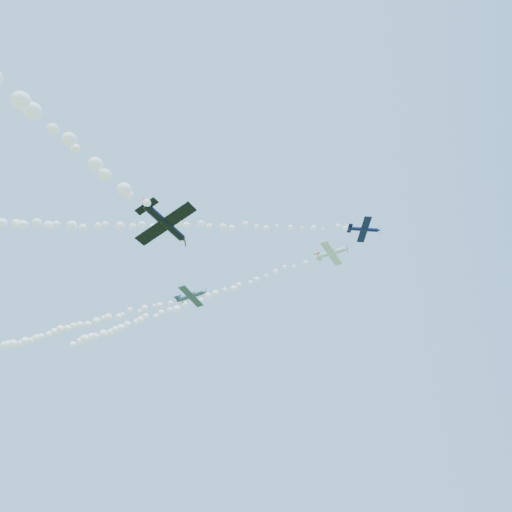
% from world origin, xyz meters
% --- Properties ---
extents(plane_white, '(7.41, 7.87, 2.75)m').
position_xyz_m(plane_white, '(17.07, 8.46, 55.48)').
color(plane_white, white).
extents(smoke_trail_white, '(74.97, 27.06, 3.13)m').
position_xyz_m(smoke_trail_white, '(-22.46, 21.78, 55.19)').
color(smoke_trail_white, white).
extents(plane_navy, '(6.45, 6.81, 2.32)m').
position_xyz_m(plane_navy, '(23.78, 0.22, 53.82)').
color(plane_navy, '#0E113E').
extents(smoke_trail_navy, '(71.98, 21.38, 2.58)m').
position_xyz_m(smoke_trail_navy, '(-14.02, -10.11, 53.63)').
color(smoke_trail_navy, white).
extents(plane_grey, '(6.38, 6.76, 1.71)m').
position_xyz_m(plane_grey, '(-8.38, -2.45, 42.17)').
color(plane_grey, '#394354').
extents(smoke_trail_grey, '(61.22, 14.12, 2.95)m').
position_xyz_m(smoke_trail_grey, '(-40.83, 4.05, 41.76)').
color(smoke_trail_grey, white).
extents(plane_black, '(8.16, 7.85, 2.78)m').
position_xyz_m(plane_black, '(-1.44, -28.50, 36.00)').
color(plane_black, black).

